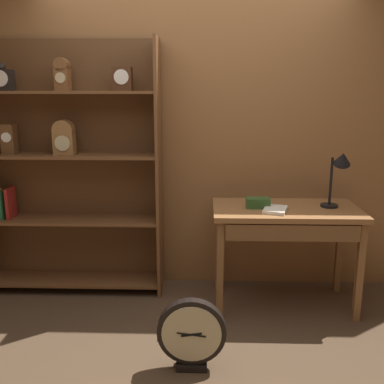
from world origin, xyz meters
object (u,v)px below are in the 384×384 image
Objects in this scene: bookshelf at (68,169)px; toolbox_small at (258,203)px; open_repair_manual at (275,210)px; desk_lamp at (339,169)px; workbench at (286,222)px; round_clock_large at (192,334)px.

bookshelf is 1.58m from toolbox_small.
toolbox_small is 0.82× the size of open_repair_manual.
desk_lamp is at bearing -7.09° from bookshelf.
toolbox_small is at bearing 156.98° from open_repair_manual.
bookshelf is 11.57× the size of toolbox_small.
desk_lamp is at bearing 0.53° from toolbox_small.
toolbox_small reaches higher than workbench.
bookshelf is 4.54× the size of desk_lamp.
workbench is at bearing 50.18° from round_clock_large.
workbench is 0.56m from desk_lamp.
workbench is at bearing -4.01° from toolbox_small.
toolbox_small is (-0.22, 0.02, 0.15)m from workbench.
toolbox_small is 1.16m from round_clock_large.
bookshelf is 4.50× the size of round_clock_large.
toolbox_small is (-0.60, -0.01, -0.27)m from desk_lamp.
bookshelf is at bearing 133.28° from round_clock_large.
workbench is (1.76, -0.29, -0.36)m from bookshelf.
desk_lamp is (0.38, 0.02, 0.42)m from workbench.
desk_lamp is 0.57m from open_repair_manual.
toolbox_small is at bearing -10.00° from bookshelf.
toolbox_small is at bearing 60.62° from round_clock_large.
bookshelf reaches higher than desk_lamp.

